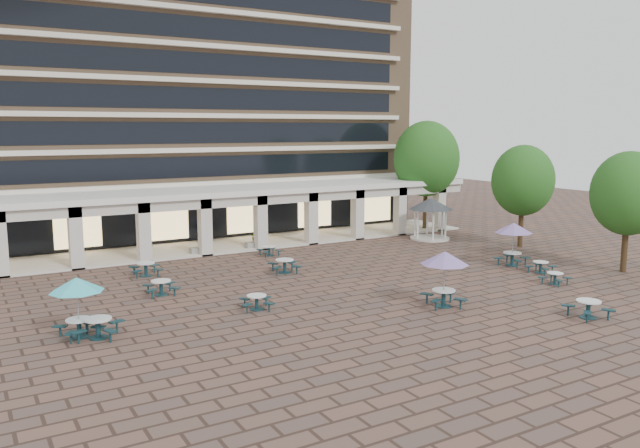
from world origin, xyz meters
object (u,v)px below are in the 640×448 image
at_px(picnic_table_2, 588,307).
at_px(gazebo, 431,209).
at_px(planter_right, 255,241).
at_px(picnic_table_0, 98,326).
at_px(picnic_table_3, 541,266).
at_px(planter_left, 201,248).

xyz_separation_m(picnic_table_2, gazebo, (7.32, 19.90, 1.96)).
bearing_deg(planter_right, picnic_table_0, -133.41).
height_order(gazebo, planter_right, gazebo).
xyz_separation_m(picnic_table_3, planter_left, (-15.98, 15.93, -0.00)).
distance_m(picnic_table_2, planter_right, 24.17).
xyz_separation_m(picnic_table_0, planter_right, (13.95, 14.75, 0.03)).
height_order(picnic_table_3, gazebo, gazebo).
bearing_deg(picnic_table_3, planter_right, 110.77).
bearing_deg(planter_left, planter_right, -0.00).
bearing_deg(planter_left, gazebo, -10.90).
bearing_deg(picnic_table_0, planter_left, 80.73).
bearing_deg(gazebo, planter_right, 165.86).
xyz_separation_m(picnic_table_2, picnic_table_3, (5.48, 7.40, -0.08)).
xyz_separation_m(picnic_table_0, picnic_table_2, (20.26, -8.58, -0.02)).
bearing_deg(planter_right, picnic_table_3, -53.52).
distance_m(picnic_table_2, planter_left, 25.58).
height_order(picnic_table_2, gazebo, gazebo).
xyz_separation_m(picnic_table_2, planter_left, (-10.50, 23.33, -0.08)).
xyz_separation_m(picnic_table_3, gazebo, (1.85, 12.50, 2.04)).
height_order(picnic_table_0, picnic_table_3, picnic_table_0).
relative_size(gazebo, planter_right, 2.33).
height_order(picnic_table_0, gazebo, gazebo).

